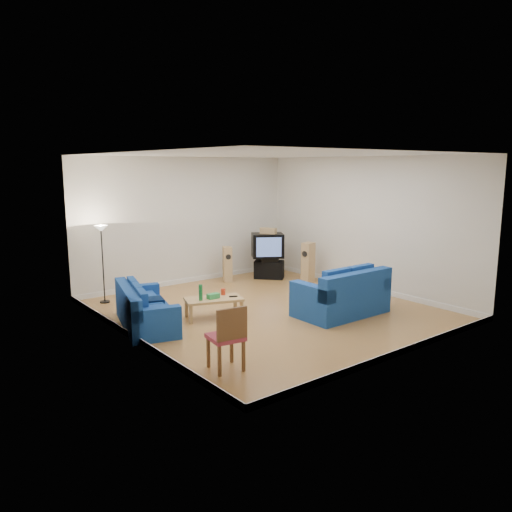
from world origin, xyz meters
TOP-DOWN VIEW (x-y plane):
  - room at (0.00, 0.00)m, footprint 6.01×6.51m
  - sofa_three_seat at (-2.50, 0.62)m, footprint 1.34×2.14m
  - sofa_loveseat at (1.01, -1.17)m, footprint 1.88×1.06m
  - coffee_table at (-1.17, 0.26)m, footprint 1.23×0.89m
  - bottle at (-1.46, 0.27)m, footprint 0.10×0.10m
  - tissue_box at (-1.19, 0.25)m, footprint 0.24×0.13m
  - red_canister at (-0.87, 0.36)m, footprint 0.12×0.12m
  - remote at (-0.81, 0.10)m, footprint 0.17×0.12m
  - tv_stand at (1.96, 2.34)m, footprint 0.84×0.86m
  - av_receiver at (1.97, 2.31)m, footprint 0.58×0.57m
  - television at (1.92, 2.37)m, footprint 1.01×0.94m
  - centre_speaker at (1.93, 2.35)m, footprint 0.35×0.46m
  - speaker_left at (0.85, 2.70)m, footprint 0.31×0.33m
  - speaker_right at (2.45, 1.36)m, footprint 0.35×0.29m
  - floor_lamp at (-2.45, 2.70)m, footprint 0.29×0.29m
  - dining_chair at (-2.43, -2.05)m, footprint 0.54×0.54m

SIDE VIEW (x-z plane):
  - tv_stand at x=1.96m, z-range 0.00..0.47m
  - sofa_three_seat at x=-2.50m, z-range -0.10..0.67m
  - coffee_table at x=-1.17m, z-range 0.15..0.55m
  - sofa_loveseat at x=1.01m, z-range -0.11..0.82m
  - remote at x=-0.81m, z-range 0.40..0.43m
  - tissue_box at x=-1.19m, z-range 0.40..0.50m
  - speaker_left at x=0.85m, z-range 0.00..0.92m
  - red_canister at x=-0.87m, z-range 0.40..0.53m
  - speaker_right at x=2.45m, z-range 0.00..1.04m
  - av_receiver at x=1.97m, z-range 0.47..0.58m
  - dining_chair at x=-2.43m, z-range 0.06..1.05m
  - bottle at x=-1.46m, z-range 0.40..0.72m
  - television at x=1.92m, z-range 0.58..1.21m
  - centre_speaker at x=1.93m, z-range 1.21..1.36m
  - floor_lamp at x=-2.45m, z-range 0.56..2.27m
  - room at x=0.00m, z-range -0.06..3.15m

